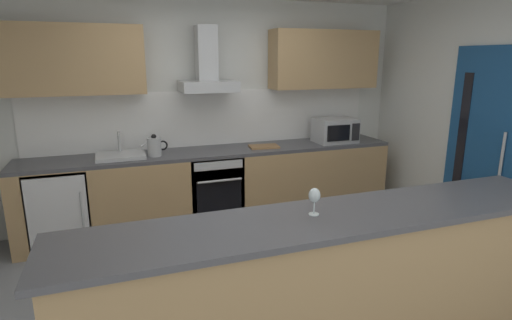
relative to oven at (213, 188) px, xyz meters
name	(u,v)px	position (x,y,z in m)	size (l,w,h in m)	color
ground	(264,290)	(0.07, -1.52, -0.47)	(5.86, 4.73, 0.02)	gray
wall_back	(209,111)	(0.07, 0.41, 0.84)	(5.86, 0.12, 2.60)	silver
wall_right	(502,124)	(2.55, -1.52, 0.84)	(0.12, 4.73, 2.60)	silver
backsplash_tile	(210,118)	(0.07, 0.33, 0.77)	(4.13, 0.02, 0.66)	white
counter_back	(218,187)	(0.07, 0.03, -0.01)	(4.27, 0.60, 0.90)	tan
counter_island	(334,280)	(0.27, -2.30, 0.02)	(3.55, 0.64, 0.95)	tan
upper_cabinets	(212,60)	(0.07, 0.18, 1.45)	(4.22, 0.32, 0.70)	tan
side_door	(481,149)	(2.48, -1.39, 0.57)	(0.08, 0.85, 2.05)	navy
oven	(213,188)	(0.00, 0.00, 0.00)	(0.60, 0.62, 0.80)	slate
refrigerator	(61,207)	(-1.62, 0.00, -0.03)	(0.58, 0.60, 0.85)	white
microwave	(335,130)	(1.57, -0.03, 0.59)	(0.50, 0.38, 0.30)	#B7BABC
sink	(121,155)	(-0.99, 0.01, 0.47)	(0.50, 0.40, 0.26)	silver
kettle	(154,146)	(-0.64, -0.03, 0.55)	(0.29, 0.15, 0.24)	#B7BABC
range_hood	(207,71)	(0.00, 0.13, 1.33)	(0.62, 0.45, 0.72)	#B7BABC
wine_glass	(314,196)	(0.12, -2.25, 0.62)	(0.08, 0.08, 0.18)	silver
chopping_board	(264,146)	(0.62, -0.02, 0.45)	(0.34, 0.22, 0.02)	#9E7247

